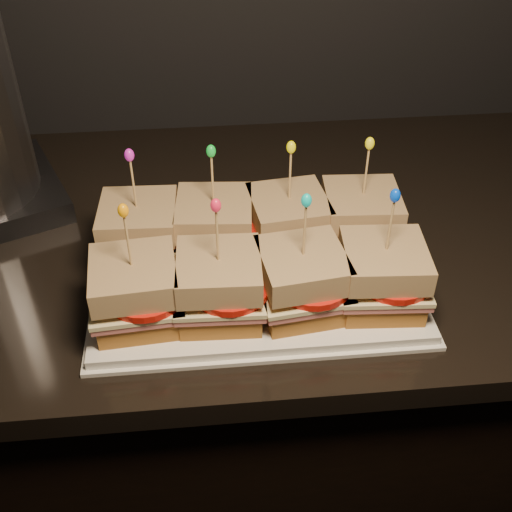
{
  "coord_description": "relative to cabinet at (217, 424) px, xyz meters",
  "views": [
    {
      "loc": [
        -0.45,
        0.9,
        1.49
      ],
      "look_at": [
        -0.39,
        1.53,
        0.98
      ],
      "focal_mm": 45.0,
      "sensor_mm": 36.0,
      "label": 1
    }
  ],
  "objects": [
    {
      "name": "cabinet",
      "position": [
        0.0,
        0.0,
        0.0
      ],
      "size": [
        2.57,
        0.63,
        0.89
      ],
      "primitive_type": "cube",
      "color": "black",
      "rests_on": "ground"
    },
    {
      "name": "platter",
      "position": [
        0.06,
        -0.15,
        0.49
      ],
      "size": [
        0.42,
        0.26,
        0.02
      ],
      "primitive_type": "cube",
      "color": "white",
      "rests_on": "granite_slab"
    },
    {
      "name": "sandwich_6_bread_bot",
      "position": [
        0.11,
        -0.2,
        0.51
      ],
      "size": [
        0.11,
        0.11,
        0.03
      ],
      "primitive_type": "cube",
      "rotation": [
        0.0,
        0.0,
        0.13
      ],
      "color": "brown",
      "rests_on": "platter"
    },
    {
      "name": "sandwich_5_pick",
      "position": [
        0.01,
        -0.2,
        0.61
      ],
      "size": [
        0.0,
        0.0,
        0.09
      ],
      "primitive_type": "cylinder",
      "color": "tan",
      "rests_on": "sandwich_5_bread_top"
    },
    {
      "name": "sandwich_2_ham",
      "position": [
        0.11,
        -0.09,
        0.53
      ],
      "size": [
        0.12,
        0.11,
        0.01
      ],
      "primitive_type": "cube",
      "rotation": [
        0.0,
        0.0,
        0.12
      ],
      "color": "#C06560",
      "rests_on": "sandwich_2_bread_bot"
    },
    {
      "name": "sandwich_1_frill",
      "position": [
        0.01,
        -0.09,
        0.66
      ],
      "size": [
        0.01,
        0.01,
        0.02
      ],
      "primitive_type": "ellipsoid",
      "color": "green",
      "rests_on": "sandwich_1_pick"
    },
    {
      "name": "sandwich_1_ham",
      "position": [
        0.01,
        -0.09,
        0.53
      ],
      "size": [
        0.11,
        0.11,
        0.01
      ],
      "primitive_type": "cube",
      "rotation": [
        0.0,
        0.0,
        -0.09
      ],
      "color": "#C06560",
      "rests_on": "sandwich_1_bread_bot"
    },
    {
      "name": "sandwich_2_pick",
      "position": [
        0.11,
        -0.09,
        0.61
      ],
      "size": [
        0.0,
        0.0,
        0.09
      ],
      "primitive_type": "cylinder",
      "color": "tan",
      "rests_on": "sandwich_2_bread_top"
    },
    {
      "name": "sandwich_0_tomato",
      "position": [
        -0.07,
        -0.09,
        0.54
      ],
      "size": [
        0.1,
        0.1,
        0.01
      ],
      "primitive_type": "cylinder",
      "color": "red",
      "rests_on": "sandwich_0_cheese"
    },
    {
      "name": "sandwich_1_bread_top",
      "position": [
        0.01,
        -0.09,
        0.57
      ],
      "size": [
        0.11,
        0.11,
        0.03
      ],
      "primitive_type": "cube",
      "rotation": [
        0.0,
        0.0,
        -0.09
      ],
      "color": "#66370F",
      "rests_on": "sandwich_1_tomato"
    },
    {
      "name": "sandwich_0_frill",
      "position": [
        -0.09,
        -0.09,
        0.66
      ],
      "size": [
        0.01,
        0.01,
        0.02
      ],
      "primitive_type": "ellipsoid",
      "color": "#D01FBD",
      "rests_on": "sandwich_0_pick"
    },
    {
      "name": "sandwich_4_bread_top",
      "position": [
        -0.09,
        -0.2,
        0.57
      ],
      "size": [
        0.11,
        0.11,
        0.03
      ],
      "primitive_type": "cube",
      "rotation": [
        0.0,
        0.0,
        0.08
      ],
      "color": "#66370F",
      "rests_on": "sandwich_4_tomato"
    },
    {
      "name": "sandwich_2_bread_bot",
      "position": [
        0.11,
        -0.09,
        0.51
      ],
      "size": [
        0.11,
        0.11,
        0.03
      ],
      "primitive_type": "cube",
      "rotation": [
        0.0,
        0.0,
        0.12
      ],
      "color": "brown",
      "rests_on": "platter"
    },
    {
      "name": "sandwich_4_cheese",
      "position": [
        -0.09,
        -0.2,
        0.54
      ],
      "size": [
        0.12,
        0.11,
        0.01
      ],
      "primitive_type": "cube",
      "rotation": [
        0.0,
        0.0,
        0.08
      ],
      "color": "beige",
      "rests_on": "sandwich_4_ham"
    },
    {
      "name": "sandwich_6_ham",
      "position": [
        0.11,
        -0.2,
        0.53
      ],
      "size": [
        0.12,
        0.11,
        0.01
      ],
      "primitive_type": "cube",
      "rotation": [
        0.0,
        0.0,
        0.13
      ],
      "color": "#C06560",
      "rests_on": "sandwich_6_bread_bot"
    },
    {
      "name": "sandwich_3_ham",
      "position": [
        0.21,
        -0.09,
        0.53
      ],
      "size": [
        0.11,
        0.11,
        0.01
      ],
      "primitive_type": "cube",
      "rotation": [
        0.0,
        0.0,
        -0.06
      ],
      "color": "#C06560",
      "rests_on": "sandwich_3_bread_bot"
    },
    {
      "name": "sandwich_7_tomato",
      "position": [
        0.22,
        -0.21,
        0.54
      ],
      "size": [
        0.1,
        0.1,
        0.01
      ],
      "primitive_type": "cylinder",
      "color": "red",
      "rests_on": "sandwich_7_cheese"
    },
    {
      "name": "sandwich_1_tomato",
      "position": [
        0.03,
        -0.09,
        0.54
      ],
      "size": [
        0.1,
        0.1,
        0.01
      ],
      "primitive_type": "cylinder",
      "color": "red",
      "rests_on": "sandwich_1_cheese"
    },
    {
      "name": "sandwich_2_cheese",
      "position": [
        0.11,
        -0.09,
        0.54
      ],
      "size": [
        0.12,
        0.12,
        0.01
      ],
      "primitive_type": "cube",
      "rotation": [
        0.0,
        0.0,
        0.12
      ],
      "color": "beige",
      "rests_on": "sandwich_2_ham"
    },
    {
      "name": "sandwich_6_frill",
      "position": [
        0.11,
        -0.2,
        0.66
      ],
      "size": [
        0.01,
        0.01,
        0.02
      ],
      "primitive_type": "ellipsoid",
      "color": "#09BBB1",
      "rests_on": "sandwich_6_pick"
    },
    {
      "name": "sandwich_1_cheese",
      "position": [
        0.01,
        -0.09,
        0.54
      ],
      "size": [
        0.12,
        0.11,
        0.01
      ],
      "primitive_type": "cube",
      "rotation": [
        0.0,
        0.0,
        -0.09
      ],
      "color": "beige",
      "rests_on": "sandwich_1_ham"
    },
    {
      "name": "sandwich_5_frill",
      "position": [
        0.01,
        -0.2,
        0.66
      ],
      "size": [
        0.01,
        0.01,
        0.02
      ],
      "primitive_type": "ellipsoid",
      "color": "#EC2044",
      "rests_on": "sandwich_5_pick"
    },
    {
      "name": "sandwich_0_ham",
      "position": [
        -0.09,
        -0.09,
        0.53
      ],
      "size": [
        0.11,
        0.11,
        0.01
      ],
      "primitive_type": "cube",
      "rotation": [
        0.0,
        0.0,
        -0.04
      ],
      "color": "#C06560",
      "rests_on": "sandwich_0_bread_bot"
    },
    {
      "name": "sandwich_4_ham",
      "position": [
        -0.09,
        -0.2,
        0.53
      ],
      "size": [
        0.11,
        0.11,
        0.01
      ],
      "primitive_type": "cube",
      "rotation": [
        0.0,
        0.0,
        0.08
      ],
      "color": "#C06560",
      "rests_on": "sandwich_4_bread_bot"
    },
    {
      "name": "sandwich_5_bread_top",
      "position": [
        0.01,
        -0.2,
        0.57
      ],
      "size": [
        0.1,
        0.1,
        0.03
      ],
      "primitive_type": "cube",
      "rotation": [
        0.0,
        0.0,
        -0.04
      ],
      "color": "#66370F",
      "rests_on": "sandwich_5_tomato"
    },
    {
      "name": "sandwich_2_bread_top",
      "position": [
        0.11,
        -0.09,
        0.57
      ],
      "size": [
        0.11,
        0.11,
        0.03
      ],
      "primitive_type": "cube",
      "rotation": [
        0.0,
        0.0,
        0.12
      ],
      "color": "#66370F",
      "rests_on": "sandwich_2_tomato"
    },
    {
      "name": "sandwich_5_cheese",
      "position": [
        0.01,
        -0.2,
        0.54
      ],
      "size": [
        0.11,
        0.11,
        0.01
      ],
      "primitive_type": "cube",
      "rotation": [
        0.0,
        0.0,
        -0.04
      ],
      "color": "beige",
      "rests_on": "sandwich_5_ham"
    },
    {
      "name": "sandwich_0_cheese",
      "position": [
        -0.09,
        -0.09,
        0.54
      ],
      "size": [
        0.11,
        0.11,
        0.01
      ],
      "primitive_type": "cube",
      "rotation": [
        0.0,
        0.0,
        -0.04
      ],
      "color": "beige",
      "rests_on": "sandwich_0_ham"
    },
    {
      "name": "sandwich_4_bread_bot",
      "position": [
        -0.09,
        -0.2,
        0.51
      ],
      "size": [
        0.1,
        0.1,
        0.03
      ],
      "primitive_type": "cube",
      "rotation": [
        0.0,
        0.0,
        0.08
      ],
      "color": "brown",
      "rests_on": "platter"
    },
    {
      "name": "platter_rim",
      "position": [
        0.06,
        -0.15,
        0.48
      ],
      "size": [
        0.43,
        0.27,
        0.01
      ],
      "primitive_type": "cube",
      "color": "white",
      "rests_on": "granite_slab"
    },
    {
      "name": "sandwich_0_pick",
      "position": [
        -0.09,
        -0.09,
        0.61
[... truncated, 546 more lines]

